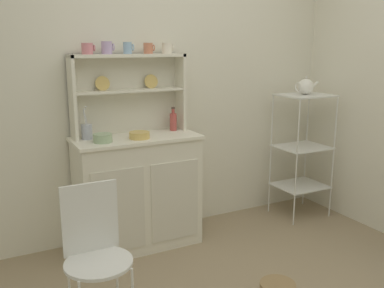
% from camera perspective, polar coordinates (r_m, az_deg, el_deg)
% --- Properties ---
extents(wall_back, '(3.84, 0.05, 2.50)m').
position_cam_1_polar(wall_back, '(3.57, -4.19, 7.99)').
color(wall_back, silver).
rests_on(wall_back, ground).
extents(hutch_cabinet, '(0.96, 0.45, 0.89)m').
position_cam_1_polar(hutch_cabinet, '(3.38, -7.26, -6.17)').
color(hutch_cabinet, silver).
rests_on(hutch_cabinet, ground).
extents(hutch_shelf_unit, '(0.89, 0.18, 0.61)m').
position_cam_1_polar(hutch_shelf_unit, '(3.36, -8.61, 7.52)').
color(hutch_shelf_unit, silver).
rests_on(hutch_shelf_unit, hutch_cabinet).
extents(bakers_rack, '(0.45, 0.38, 1.13)m').
position_cam_1_polar(bakers_rack, '(4.03, 14.53, 0.25)').
color(bakers_rack, silver).
rests_on(bakers_rack, ground).
extents(wire_chair, '(0.36, 0.36, 0.85)m').
position_cam_1_polar(wire_chair, '(2.40, -12.80, -13.21)').
color(wire_chair, white).
rests_on(wire_chair, ground).
extents(cup_rose_0, '(0.10, 0.08, 0.08)m').
position_cam_1_polar(cup_rose_0, '(3.22, -13.79, 12.26)').
color(cup_rose_0, '#D17A84').
rests_on(cup_rose_0, hutch_shelf_unit).
extents(cup_lilac_1, '(0.09, 0.08, 0.09)m').
position_cam_1_polar(cup_lilac_1, '(3.26, -11.28, 12.50)').
color(cup_lilac_1, '#B79ECC').
rests_on(cup_lilac_1, hutch_shelf_unit).
extents(cup_sky_2, '(0.08, 0.06, 0.09)m').
position_cam_1_polar(cup_sky_2, '(3.31, -8.57, 12.56)').
color(cup_sky_2, '#8EB2D1').
rests_on(cup_sky_2, hutch_shelf_unit).
extents(cup_terracotta_3, '(0.08, 0.07, 0.08)m').
position_cam_1_polar(cup_terracotta_3, '(3.37, -5.84, 12.60)').
color(cup_terracotta_3, '#C67556').
rests_on(cup_terracotta_3, hutch_shelf_unit).
extents(cup_cream_4, '(0.09, 0.08, 0.08)m').
position_cam_1_polar(cup_cream_4, '(3.43, -3.39, 12.66)').
color(cup_cream_4, silver).
rests_on(cup_cream_4, hutch_shelf_unit).
extents(bowl_mixing_large, '(0.14, 0.14, 0.06)m').
position_cam_1_polar(bowl_mixing_large, '(3.11, -11.84, 0.78)').
color(bowl_mixing_large, '#9EB78E').
rests_on(bowl_mixing_large, hutch_cabinet).
extents(bowl_floral_medium, '(0.15, 0.15, 0.05)m').
position_cam_1_polar(bowl_floral_medium, '(3.19, -7.03, 1.18)').
color(bowl_floral_medium, '#DBB760').
rests_on(bowl_floral_medium, hutch_cabinet).
extents(jam_bottle, '(0.06, 0.06, 0.19)m').
position_cam_1_polar(jam_bottle, '(3.46, -2.52, 3.07)').
color(jam_bottle, '#B74C47').
rests_on(jam_bottle, hutch_cabinet).
extents(utensil_jar, '(0.08, 0.08, 0.25)m').
position_cam_1_polar(utensil_jar, '(3.23, -13.86, 1.63)').
color(utensil_jar, '#B2B7C6').
rests_on(utensil_jar, hutch_cabinet).
extents(porcelain_teapot, '(0.23, 0.14, 0.16)m').
position_cam_1_polar(porcelain_teapot, '(3.95, 14.93, 7.42)').
color(porcelain_teapot, white).
rests_on(porcelain_teapot, bakers_rack).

